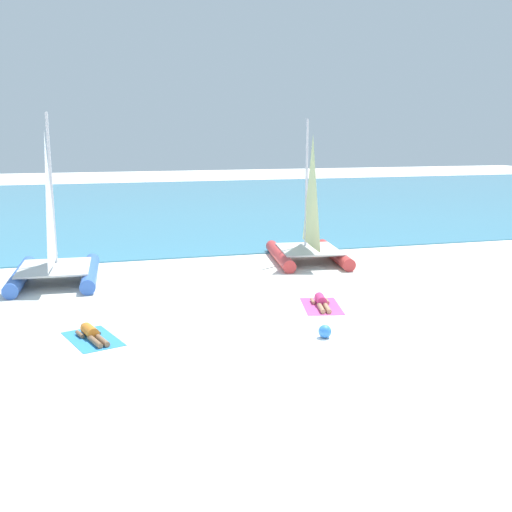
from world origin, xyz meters
TOP-DOWN VIEW (x-y plane):
  - ground_plane at (0.00, 10.00)m, footprint 120.00×120.00m
  - ocean_water at (0.00, 30.88)m, footprint 120.00×40.00m
  - sailboat_blue at (-6.49, 8.03)m, footprint 3.12×4.67m
  - sailboat_red at (3.35, 8.85)m, footprint 3.41×4.76m
  - towel_left at (-5.34, 1.44)m, footprint 1.63×2.15m
  - sunbather_left at (-5.36, 1.51)m, footprint 0.84×1.54m
  - towel_right at (1.43, 2.61)m, footprint 1.49×2.09m
  - sunbather_right at (1.44, 2.68)m, footprint 0.73×1.56m
  - beach_ball at (0.43, -0.08)m, footprint 0.34×0.34m

SIDE VIEW (x-z plane):
  - ground_plane at x=0.00m, z-range 0.00..0.00m
  - towel_left at x=-5.34m, z-range 0.00..0.01m
  - towel_right at x=1.43m, z-range 0.00..0.01m
  - ocean_water at x=0.00m, z-range 0.00..0.05m
  - sunbather_left at x=-5.36m, z-range -0.02..0.28m
  - sunbather_right at x=1.44m, z-range -0.02..0.28m
  - beach_ball at x=0.43m, z-range 0.00..0.34m
  - sailboat_red at x=3.35m, z-range -2.01..3.73m
  - sailboat_blue at x=-6.49m, z-range -2.07..3.83m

